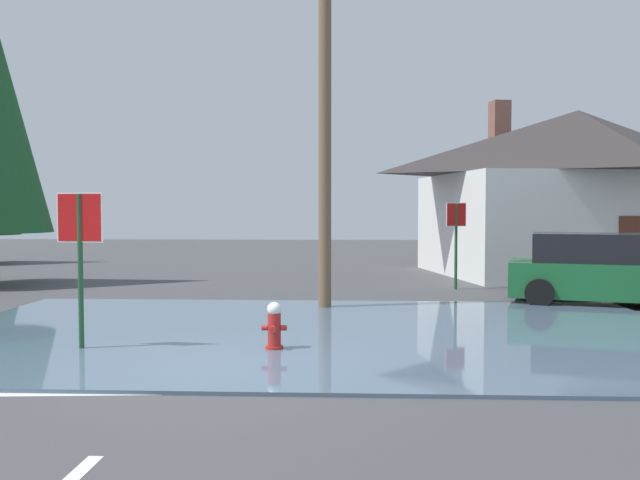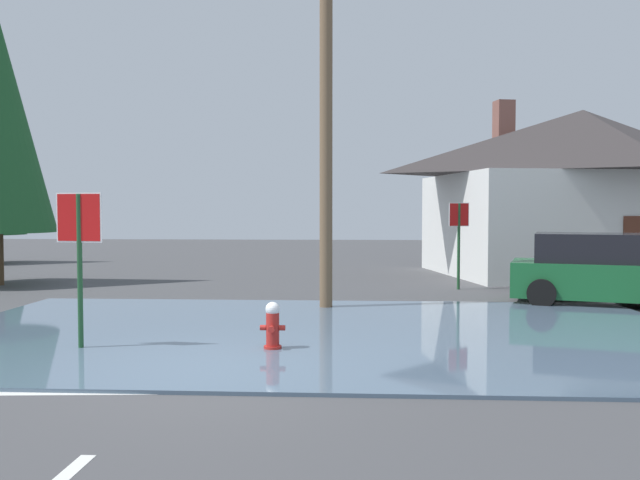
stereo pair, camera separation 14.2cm
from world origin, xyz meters
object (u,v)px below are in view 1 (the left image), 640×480
(fire_hydrant, at_px, (274,327))
(utility_pole, at_px, (325,90))
(stop_sign_far, at_px, (456,228))
(parked_car, at_px, (603,271))
(house, at_px, (577,189))
(stop_sign_near, at_px, (80,238))

(fire_hydrant, bearing_deg, utility_pole, 82.38)
(stop_sign_far, bearing_deg, utility_pole, -131.57)
(fire_hydrant, xyz_separation_m, utility_pole, (0.60, 4.50, 4.41))
(stop_sign_far, height_order, parked_car, stop_sign_far)
(house, relative_size, parked_car, 2.40)
(utility_pole, bearing_deg, stop_sign_near, -127.87)
(utility_pole, relative_size, house, 0.83)
(fire_hydrant, relative_size, stop_sign_far, 0.32)
(stop_sign_near, distance_m, stop_sign_far, 11.02)
(house, xyz_separation_m, parked_car, (-1.88, -7.60, -2.10))
(stop_sign_near, relative_size, parked_car, 0.53)
(parked_car, bearing_deg, stop_sign_far, 135.14)
(utility_pole, distance_m, parked_car, 7.58)
(stop_sign_near, height_order, fire_hydrant, stop_sign_near)
(fire_hydrant, bearing_deg, stop_sign_near, -178.08)
(stop_sign_far, distance_m, parked_car, 4.20)
(stop_sign_far, bearing_deg, stop_sign_near, -129.62)
(stop_sign_near, distance_m, utility_pole, 6.57)
(fire_hydrant, distance_m, parked_car, 8.88)
(fire_hydrant, distance_m, utility_pole, 6.33)
(stop_sign_near, relative_size, stop_sign_far, 1.03)
(stop_sign_near, bearing_deg, parked_car, 29.39)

